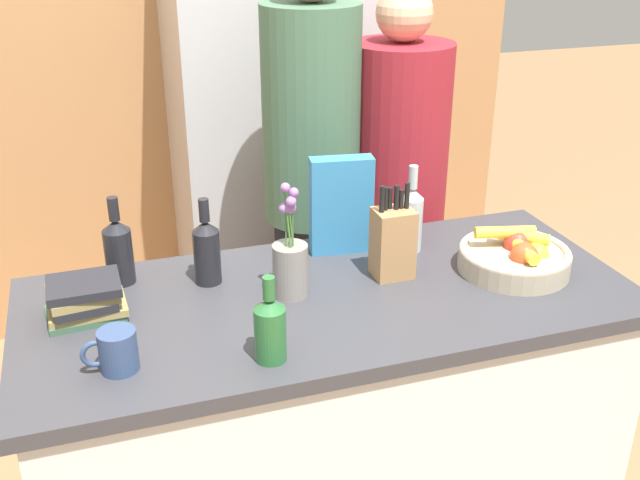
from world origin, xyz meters
TOP-DOWN VIEW (x-y plane):
  - kitchen_island at (0.00, 0.00)m, footprint 1.63×0.72m
  - back_wall_wood at (0.00, 1.64)m, footprint 2.83×0.12m
  - refrigerator at (0.22, 1.28)m, footprint 0.87×0.63m
  - fruit_bowl at (0.54, -0.03)m, footprint 0.31×0.31m
  - knife_block at (0.20, 0.05)m, footprint 0.11×0.09m
  - flower_vase at (-0.10, 0.03)m, footprint 0.09×0.09m
  - cereal_box at (0.12, 0.25)m, footprint 0.19×0.09m
  - coffee_mug at (-0.57, -0.18)m, footprint 0.13×0.09m
  - book_stack at (-0.62, 0.08)m, footprint 0.20×0.16m
  - bottle_oil at (0.32, 0.19)m, footprint 0.07×0.07m
  - bottle_vinegar at (-0.52, 0.25)m, footprint 0.08×0.08m
  - bottle_wine at (-0.23, -0.25)m, footprint 0.07×0.07m
  - bottle_water at (-0.30, 0.17)m, footprint 0.07×0.07m
  - person_at_sink at (0.14, 0.61)m, footprint 0.32×0.32m
  - person_in_blue at (0.46, 0.62)m, footprint 0.35×0.35m

SIDE VIEW (x-z plane):
  - kitchen_island at x=0.00m, z-range 0.00..0.89m
  - person_in_blue at x=0.46m, z-range 0.10..1.70m
  - fruit_bowl at x=0.54m, z-range 0.87..0.99m
  - coffee_mug at x=-0.57m, z-range 0.88..0.98m
  - book_stack at x=-0.62m, z-range 0.88..0.98m
  - refrigerator at x=0.22m, z-range 0.00..1.89m
  - bottle_wine at x=-0.23m, z-range 0.86..1.07m
  - flower_vase at x=-0.10m, z-range 0.81..1.14m
  - bottle_water at x=-0.30m, z-range 0.86..1.10m
  - bottle_vinegar at x=-0.52m, z-range 0.86..1.11m
  - knife_block at x=0.20m, z-range 0.85..1.12m
  - bottle_oil at x=0.32m, z-range 0.86..1.12m
  - person_at_sink at x=0.14m, z-range 0.12..1.88m
  - cereal_box at x=0.12m, z-range 0.88..1.18m
  - back_wall_wood at x=0.00m, z-range 0.00..2.60m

